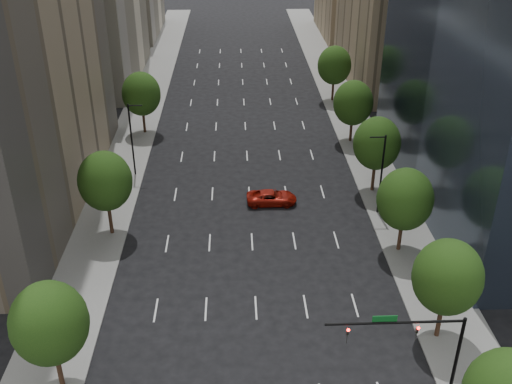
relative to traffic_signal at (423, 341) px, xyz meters
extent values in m
cube|color=slate|center=(-26.03, 30.00, -5.10)|extent=(6.00, 200.00, 0.15)
cube|color=slate|center=(4.97, 30.00, -5.10)|extent=(6.00, 200.00, 0.15)
cylinder|color=#382316|center=(3.47, 6.00, -3.17)|extent=(0.36, 0.36, 4.00)
ellipsoid|color=#15350E|center=(3.47, 6.00, 0.59)|extent=(5.20, 5.20, 5.98)
cylinder|color=#382316|center=(3.47, 18.00, -3.22)|extent=(0.36, 0.36, 3.90)
ellipsoid|color=#15350E|center=(3.47, 18.00, 0.44)|extent=(5.20, 5.20, 5.98)
cylinder|color=#382316|center=(3.47, 30.00, -3.12)|extent=(0.36, 0.36, 4.10)
ellipsoid|color=#15350E|center=(3.47, 30.00, 0.73)|extent=(5.20, 5.20, 5.98)
cylinder|color=#382316|center=(3.47, 44.00, -3.27)|extent=(0.36, 0.36, 3.80)
ellipsoid|color=#15350E|center=(3.47, 44.00, 0.30)|extent=(5.20, 5.20, 5.98)
cylinder|color=#382316|center=(3.47, 60.00, -3.17)|extent=(0.36, 0.36, 4.00)
ellipsoid|color=#15350E|center=(3.47, 60.00, 0.59)|extent=(5.20, 5.20, 5.98)
cylinder|color=#382316|center=(-24.53, 2.00, -3.17)|extent=(0.36, 0.36, 4.00)
ellipsoid|color=#15350E|center=(-24.53, 2.00, 0.59)|extent=(5.20, 5.20, 5.98)
cylinder|color=#382316|center=(-24.53, 22.00, -3.10)|extent=(0.36, 0.36, 4.15)
ellipsoid|color=#15350E|center=(-24.53, 22.00, 0.80)|extent=(5.20, 5.20, 5.98)
cylinder|color=#382316|center=(-24.53, 48.00, -3.20)|extent=(0.36, 0.36, 3.95)
ellipsoid|color=#15350E|center=(-24.53, 48.00, 0.52)|extent=(5.20, 5.20, 5.98)
cylinder|color=black|center=(2.97, 25.00, -0.67)|extent=(0.20, 0.20, 9.00)
cylinder|color=black|center=(2.17, 25.00, 3.63)|extent=(1.60, 0.14, 0.14)
cylinder|color=black|center=(-24.03, 35.00, -0.67)|extent=(0.20, 0.20, 9.00)
cylinder|color=black|center=(-23.23, 35.00, 3.63)|extent=(1.60, 0.14, 0.14)
cylinder|color=black|center=(2.47, 0.00, -1.67)|extent=(0.24, 0.24, 7.00)
cylinder|color=black|center=(-2.03, 0.00, 1.63)|extent=(9.00, 0.18, 0.18)
imported|color=black|center=(-0.53, 0.00, 1.08)|extent=(0.18, 0.22, 1.10)
imported|color=black|center=(-5.03, 0.00, 1.08)|extent=(0.18, 0.22, 1.10)
sphere|color=#FF0C07|center=(-0.53, -0.18, 1.28)|extent=(0.20, 0.20, 0.20)
sphere|color=#FF0C07|center=(-5.03, -0.18, 1.28)|extent=(0.20, 0.20, 0.20)
cube|color=#0C591E|center=(-2.73, 0.00, 1.98)|extent=(1.60, 0.06, 0.45)
imported|color=#9C160B|center=(-8.14, 27.53, -4.42)|extent=(5.46, 2.55, 1.51)
camera|label=1|loc=(-12.00, -28.72, 26.94)|focal=41.52mm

